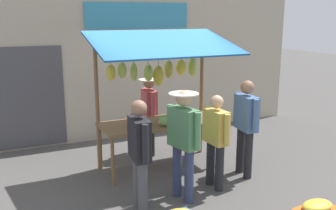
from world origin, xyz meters
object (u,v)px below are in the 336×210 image
(shopper_with_ponytail, at_px, (216,136))
(shopper_with_shopping_bag, at_px, (140,149))
(market_stall, at_px, (160,84))
(shopper_in_grey_tee, at_px, (246,121))
(shopper_in_striped_shirt, at_px, (183,136))
(vendor_with_sunhat, at_px, (149,110))

(shopper_with_ponytail, bearing_deg, shopper_with_shopping_bag, 97.66)
(market_stall, xyz_separation_m, shopper_with_shopping_bag, (0.95, 1.47, -0.61))
(market_stall, height_order, shopper_with_ponytail, market_stall)
(shopper_in_grey_tee, relative_size, shopper_in_striped_shirt, 1.00)
(vendor_with_sunhat, relative_size, shopper_in_grey_tee, 0.93)
(vendor_with_sunhat, xyz_separation_m, shopper_with_ponytail, (-0.37, 1.90, -0.04))
(shopper_in_grey_tee, bearing_deg, shopper_in_striped_shirt, 111.36)
(market_stall, xyz_separation_m, shopper_in_striped_shirt, (0.22, 1.37, -0.55))
(shopper_with_shopping_bag, bearing_deg, market_stall, -27.16)
(shopper_with_shopping_bag, distance_m, shopper_in_striped_shirt, 0.74)
(market_stall, distance_m, shopper_in_grey_tee, 1.64)
(shopper_with_shopping_bag, xyz_separation_m, shopper_in_striped_shirt, (-0.73, -0.11, 0.06))
(market_stall, bearing_deg, shopper_in_striped_shirt, 80.72)
(shopper_with_shopping_bag, height_order, shopper_with_ponytail, shopper_with_shopping_bag)
(vendor_with_sunhat, relative_size, shopper_in_striped_shirt, 0.92)
(market_stall, xyz_separation_m, shopper_with_ponytail, (-0.44, 1.22, -0.68))
(vendor_with_sunhat, bearing_deg, shopper_with_shopping_bag, -18.41)
(shopper_in_grey_tee, height_order, shopper_with_ponytail, shopper_in_grey_tee)
(shopper_with_shopping_bag, bearing_deg, vendor_with_sunhat, -19.45)
(shopper_in_grey_tee, distance_m, shopper_with_ponytail, 0.77)
(vendor_with_sunhat, height_order, shopper_with_ponytail, vendor_with_sunhat)
(shopper_in_grey_tee, height_order, shopper_with_shopping_bag, shopper_in_grey_tee)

